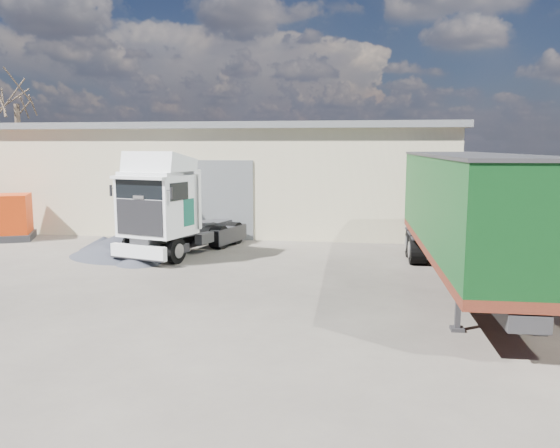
# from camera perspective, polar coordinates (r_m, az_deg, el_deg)

# --- Properties ---
(ground) EXTENTS (120.00, 120.00, 0.00)m
(ground) POSITION_cam_1_polar(r_m,az_deg,el_deg) (15.32, -10.24, -8.00)
(ground) COLOR black
(ground) RESTS_ON ground
(warehouse) EXTENTS (30.60, 12.60, 5.42)m
(warehouse) POSITION_cam_1_polar(r_m,az_deg,el_deg) (31.84, -11.34, 5.18)
(warehouse) COLOR beige
(warehouse) RESTS_ON ground
(brick_boundary_wall) EXTENTS (0.35, 26.00, 2.50)m
(brick_boundary_wall) POSITION_cam_1_polar(r_m,az_deg,el_deg) (21.21, 26.83, -0.80)
(brick_boundary_wall) COLOR #984A26
(brick_boundary_wall) RESTS_ON ground
(bare_tree) EXTENTS (4.00, 4.00, 9.60)m
(bare_tree) POSITION_cam_1_polar(r_m,az_deg,el_deg) (41.04, -25.91, 12.52)
(bare_tree) COLOR #382B21
(bare_tree) RESTS_ON ground
(tractor_unit) EXTENTS (3.83, 6.33, 4.04)m
(tractor_unit) POSITION_cam_1_polar(r_m,az_deg,el_deg) (21.33, -11.39, 1.19)
(tractor_unit) COLOR black
(tractor_unit) RESTS_ON ground
(box_trailer) EXTENTS (2.76, 12.09, 4.01)m
(box_trailer) POSITION_cam_1_polar(r_m,az_deg,el_deg) (16.89, 19.01, 1.64)
(box_trailer) COLOR #2D2D30
(box_trailer) RESTS_ON ground
(panel_van) EXTENTS (3.15, 4.84, 1.84)m
(panel_van) POSITION_cam_1_polar(r_m,az_deg,el_deg) (25.30, -11.62, 0.54)
(panel_van) COLOR black
(panel_van) RESTS_ON ground
(gravel_heap) EXTENTS (5.43, 5.43, 0.90)m
(gravel_heap) POSITION_cam_1_polar(r_m,az_deg,el_deg) (22.13, -16.33, -2.09)
(gravel_heap) COLOR black
(gravel_heap) RESTS_ON ground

